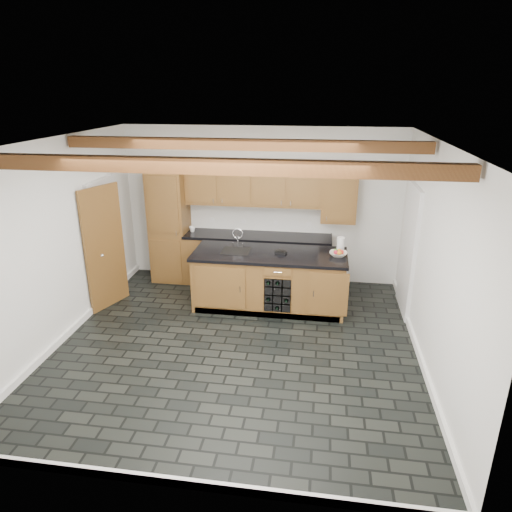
{
  "coord_description": "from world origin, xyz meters",
  "views": [
    {
      "loc": [
        1.09,
        -5.51,
        3.41
      ],
      "look_at": [
        0.15,
        0.8,
        1.05
      ],
      "focal_mm": 32.0,
      "sensor_mm": 36.0,
      "label": 1
    }
  ],
  "objects": [
    {
      "name": "ground",
      "position": [
        0.0,
        0.0,
        0.0
      ],
      "size": [
        5.0,
        5.0,
        0.0
      ],
      "primitive_type": "plane",
      "color": "black",
      "rests_on": "ground"
    },
    {
      "name": "room_shell",
      "position": [
        -0.09,
        0.53,
        1.53
      ],
      "size": [
        5.01,
        5.0,
        5.0
      ],
      "color": "white",
      "rests_on": "ground"
    },
    {
      "name": "back_cabinetry",
      "position": [
        -0.38,
        2.24,
        0.98
      ],
      "size": [
        3.65,
        0.62,
        2.2
      ],
      "color": "brown",
      "rests_on": "ground"
    },
    {
      "name": "island",
      "position": [
        0.31,
        1.28,
        0.46
      ],
      "size": [
        2.48,
        0.96,
        0.93
      ],
      "color": "brown",
      "rests_on": "ground"
    },
    {
      "name": "faucet",
      "position": [
        -0.25,
        1.33,
        0.96
      ],
      "size": [
        0.45,
        0.4,
        0.34
      ],
      "color": "black",
      "rests_on": "island"
    },
    {
      "name": "kitchen_scale",
      "position": [
        0.48,
        1.3,
        0.96
      ],
      "size": [
        0.2,
        0.14,
        0.05
      ],
      "rotation": [
        0.0,
        0.0,
        -0.27
      ],
      "color": "black",
      "rests_on": "island"
    },
    {
      "name": "fruit_bowl",
      "position": [
        1.38,
        1.31,
        0.96
      ],
      "size": [
        0.3,
        0.3,
        0.07
      ],
      "primitive_type": "imported",
      "rotation": [
        0.0,
        0.0,
        -0.09
      ],
      "color": "beige",
      "rests_on": "island"
    },
    {
      "name": "fruit_cluster",
      "position": [
        1.38,
        1.31,
        1.0
      ],
      "size": [
        0.16,
        0.17,
        0.07
      ],
      "color": "red",
      "rests_on": "fruit_bowl"
    },
    {
      "name": "paper_towel",
      "position": [
        1.42,
        1.59,
        1.04
      ],
      "size": [
        0.12,
        0.12,
        0.22
      ],
      "primitive_type": "cylinder",
      "color": "white",
      "rests_on": "island"
    },
    {
      "name": "mug",
      "position": [
        -1.23,
        2.21,
        0.98
      ],
      "size": [
        0.11,
        0.11,
        0.1
      ],
      "primitive_type": "imported",
      "rotation": [
        0.0,
        0.0,
        0.02
      ],
      "color": "white",
      "rests_on": "back_cabinetry"
    }
  ]
}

